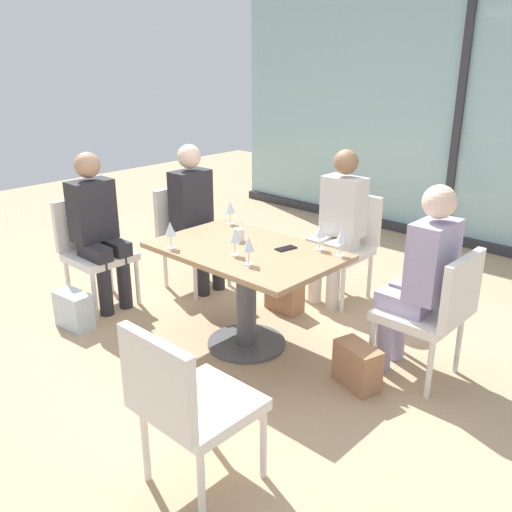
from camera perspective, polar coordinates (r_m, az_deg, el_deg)
name	(u,v)px	position (r m, az deg, el deg)	size (l,w,h in m)	color
ground_plane	(247,344)	(4.03, -0.98, -9.07)	(12.00, 12.00, 0.00)	tan
window_wall_backdrop	(458,131)	(6.27, 20.08, 12.03)	(5.89, 0.10, 2.70)	#8FB7BC
dining_table_main	(246,275)	(3.80, -1.03, -1.99)	(1.27, 0.81, 0.73)	#997551
chair_far_right	(435,308)	(3.58, 17.91, -5.14)	(0.50, 0.46, 0.87)	silver
chair_near_window	(345,240)	(4.69, 9.14, 1.62)	(0.46, 0.51, 0.87)	silver
chair_side_end	(93,245)	(4.70, -16.46, 1.07)	(0.50, 0.46, 0.87)	silver
chair_far_left	(189,231)	(4.91, -6.95, 2.56)	(0.50, 0.46, 0.87)	silver
chair_front_right	(186,401)	(2.60, -7.20, -14.56)	(0.46, 0.50, 0.87)	silver
person_far_right	(422,273)	(3.55, 16.68, -1.69)	(0.39, 0.34, 1.26)	#9E93B7
person_near_window	(339,220)	(4.55, 8.51, 3.73)	(0.34, 0.39, 1.26)	silver
person_side_end	(97,224)	(4.55, -16.00, 3.18)	(0.39, 0.34, 1.26)	#28282D
person_far_left	(196,211)	(4.77, -6.20, 4.62)	(0.39, 0.34, 1.26)	#28282D
wine_glass_0	(342,236)	(3.60, 8.79, 2.01)	(0.07, 0.07, 0.18)	silver
wine_glass_1	(230,207)	(4.24, -2.68, 5.02)	(0.07, 0.07, 0.18)	silver
wine_glass_2	(170,229)	(3.74, -8.81, 2.72)	(0.07, 0.07, 0.18)	silver
wine_glass_3	(235,236)	(3.57, -2.20, 2.08)	(0.07, 0.07, 0.18)	silver
wine_glass_4	(249,244)	(3.41, -0.77, 1.21)	(0.07, 0.07, 0.18)	silver
wine_glass_5	(320,231)	(3.70, 6.63, 2.60)	(0.07, 0.07, 0.18)	silver
coffee_cup	(239,235)	(3.87, -1.76, 2.20)	(0.08, 0.08, 0.09)	white
cell_phone_on_table	(286,248)	(3.73, 3.10, 0.79)	(0.07, 0.14, 0.01)	black
handbag_0	(357,366)	(3.57, 10.36, -11.05)	(0.30, 0.16, 0.28)	#A3704C
handbag_1	(284,294)	(4.49, 2.95, -3.92)	(0.30, 0.16, 0.28)	#A3704C
handbag_2	(74,310)	(4.43, -18.24, -5.29)	(0.30, 0.16, 0.28)	silver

